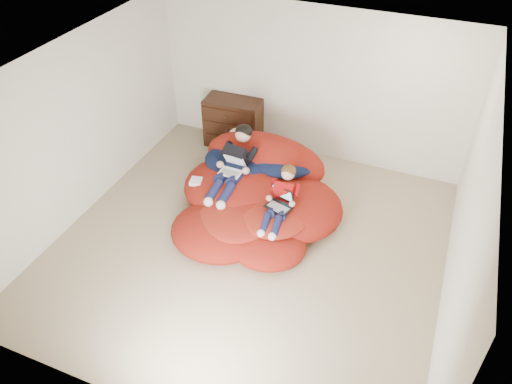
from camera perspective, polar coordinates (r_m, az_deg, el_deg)
name	(u,v)px	position (r m, az deg, el deg)	size (l,w,h in m)	color
room_shell	(249,233)	(6.64, -0.80, -4.75)	(5.10, 5.10, 2.77)	tan
dresser	(233,123)	(8.59, -2.62, 7.91)	(0.97, 0.56, 0.85)	#311A0D
beanbag_pile	(256,195)	(7.20, 0.05, -0.36)	(2.43, 2.50, 0.91)	maroon
cream_pillow	(242,137)	(7.83, -1.62, 6.35)	(0.44, 0.28, 0.28)	beige
older_boy	(235,160)	(7.17, -2.42, 3.65)	(0.38, 1.22, 0.74)	black
younger_boy	(282,196)	(6.64, 2.97, -0.47)	(0.30, 0.95, 0.62)	#A20E0E
laptop_white	(232,167)	(7.13, -2.72, 2.85)	(0.32, 0.34, 0.21)	white
laptop_black	(280,201)	(6.63, 2.80, -1.02)	(0.39, 0.39, 0.24)	black
power_adapter	(196,181)	(7.25, -6.84, 1.21)	(0.17, 0.17, 0.06)	white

